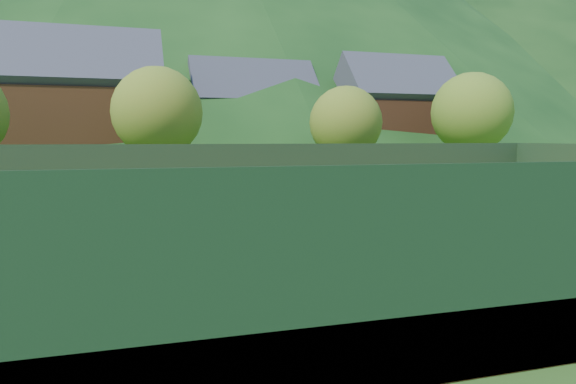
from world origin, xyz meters
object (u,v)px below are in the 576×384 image
object	(u,v)px
student_b	(385,201)
ball_hopper	(100,233)
coach	(214,225)
chalet_mid	(252,122)
tennis_net	(297,215)
student_a	(307,204)
chalet_left	(80,111)
chalet_right	(394,120)
student_d	(456,195)
student_c	(453,198)

from	to	relation	value
student_b	ball_hopper	bearing A→B (deg)	20.40
coach	chalet_mid	xyz separation A→B (m)	(9.60, 37.59, 4.06)
tennis_net	student_a	bearing A→B (deg)	56.51
chalet_left	chalet_right	distance (m)	30.00
ball_hopper	chalet_left	world-z (taller)	chalet_left
ball_hopper	chalet_mid	world-z (taller)	chalet_mid
student_a	chalet_mid	distance (m)	33.47
student_d	tennis_net	bearing A→B (deg)	-2.61
student_c	student_d	size ratio (longest dim) A/B	0.98
student_b	coach	bearing A→B (deg)	30.37
student_a	coach	bearing A→B (deg)	48.13
student_a	student_c	distance (m)	7.08
coach	tennis_net	distance (m)	5.10
coach	student_a	size ratio (longest dim) A/B	1.25
tennis_net	chalet_mid	size ratio (longest dim) A/B	0.95
chalet_mid	student_b	bearing A→B (deg)	-93.10
student_a	tennis_net	world-z (taller)	student_a
ball_hopper	chalet_left	xyz separation A→B (m)	(-3.37, 33.07, 4.88)
student_a	student_d	size ratio (longest dim) A/B	1.04
tennis_net	chalet_left	xyz separation A→B (m)	(-10.00, 30.00, 5.13)
tennis_net	ball_hopper	distance (m)	7.31
chalet_left	coach	bearing A→B (deg)	-79.22
coach	tennis_net	xyz separation A→B (m)	(3.60, 3.59, -0.41)
student_b	tennis_net	distance (m)	4.39
student_a	student_c	bearing A→B (deg)	-174.74
student_a	chalet_right	world-z (taller)	chalet_right
coach	student_d	size ratio (longest dim) A/B	1.30
student_b	chalet_left	world-z (taller)	chalet_left
ball_hopper	student_a	bearing A→B (deg)	29.96
student_c	ball_hopper	size ratio (longest dim) A/B	1.37
ball_hopper	chalet_mid	distance (m)	39.39
tennis_net	student_d	bearing A→B (deg)	16.59
coach	student_b	distance (m)	9.16
ball_hopper	student_c	bearing A→B (deg)	18.51
student_a	chalet_mid	xyz separation A→B (m)	(5.20, 32.79, 4.24)
coach	student_d	distance (m)	13.61
student_b	chalet_right	bearing A→B (deg)	-119.67
student_b	ball_hopper	world-z (taller)	student_b
student_a	chalet_left	distance (m)	31.14
student_a	student_d	bearing A→B (deg)	-169.56
tennis_net	chalet_right	size ratio (longest dim) A/B	1.01
student_b	chalet_mid	size ratio (longest dim) A/B	0.12
coach	tennis_net	world-z (taller)	coach
student_b	student_c	distance (m)	3.68
coach	chalet_right	world-z (taller)	chalet_right
coach	student_c	bearing A→B (deg)	35.09
student_a	student_b	distance (m)	3.42
student_a	student_b	xyz separation A→B (m)	(3.42, -0.03, 0.01)
chalet_mid	coach	bearing A→B (deg)	-104.33
chalet_right	ball_hopper	bearing A→B (deg)	-128.84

